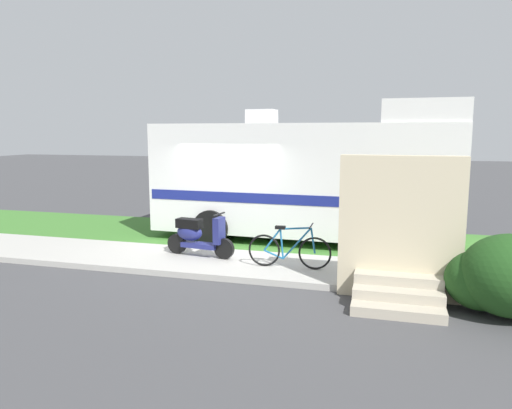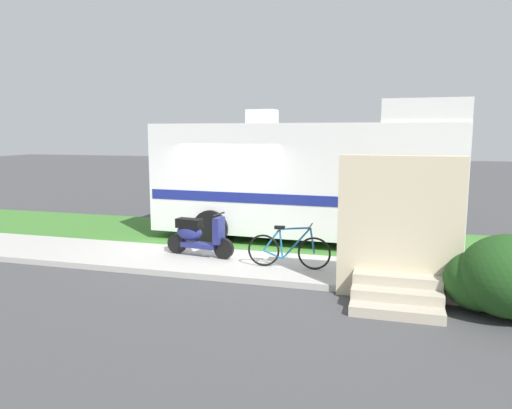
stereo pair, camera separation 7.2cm
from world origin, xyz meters
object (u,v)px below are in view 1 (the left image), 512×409
motorhome_rv (308,177)px  bicycle (289,250)px  scooter (197,235)px  bottle_green (405,264)px  pickup_truck_near (294,185)px

motorhome_rv → bicycle: motorhome_rv is taller
scooter → bicycle: 2.13m
scooter → bicycle: (2.10, -0.38, -0.09)m
bicycle → bottle_green: bicycle is taller
bicycle → bottle_green: size_ratio=6.21×
motorhome_rv → scooter: bearing=-128.1°
motorhome_rv → pickup_truck_near: 4.69m
motorhome_rv → pickup_truck_near: size_ratio=1.48×
pickup_truck_near → motorhome_rv: bearing=-74.5°
bicycle → pickup_truck_near: bearing=100.5°
scooter → bicycle: bearing=-10.2°
scooter → pickup_truck_near: bearing=84.0°
pickup_truck_near → bottle_green: bearing=-62.6°
pickup_truck_near → bottle_green: 7.79m
motorhome_rv → bicycle: (0.12, -2.89, -1.17)m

